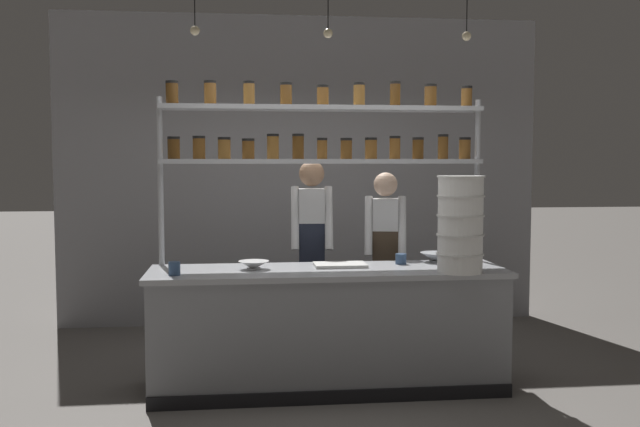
{
  "coord_description": "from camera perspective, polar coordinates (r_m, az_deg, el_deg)",
  "views": [
    {
      "loc": [
        -0.67,
        -5.3,
        1.74
      ],
      "look_at": [
        -0.04,
        0.2,
        1.33
      ],
      "focal_mm": 40.0,
      "sensor_mm": 36.0,
      "label": 1
    }
  ],
  "objects": [
    {
      "name": "ground_plane",
      "position": [
        5.61,
        0.63,
        -13.77
      ],
      "size": [
        40.0,
        40.0,
        0.0
      ],
      "primitive_type": "plane",
      "color": "slate"
    },
    {
      "name": "prep_counter",
      "position": [
        5.49,
        0.63,
        -9.21
      ],
      "size": [
        2.7,
        0.76,
        0.92
      ],
      "color": "gray",
      "rests_on": "ground_plane"
    },
    {
      "name": "serving_cup_front",
      "position": [
        5.68,
        6.49,
        -3.63
      ],
      "size": [
        0.09,
        0.09,
        0.08
      ],
      "color": "#334C70",
      "rests_on": "prep_counter"
    },
    {
      "name": "serving_cup_by_board",
      "position": [
        5.2,
        -11.57,
        -4.34
      ],
      "size": [
        0.08,
        0.08,
        0.1
      ],
      "color": "#334C70",
      "rests_on": "prep_counter"
    },
    {
      "name": "prep_bowl_center_front",
      "position": [
        5.4,
        -5.32,
        -4.14
      ],
      "size": [
        0.23,
        0.23,
        0.06
      ],
      "color": "white",
      "rests_on": "prep_counter"
    },
    {
      "name": "cutting_board",
      "position": [
        5.52,
        1.62,
        -4.13
      ],
      "size": [
        0.4,
        0.26,
        0.02
      ],
      "color": "silver",
      "rests_on": "prep_counter"
    },
    {
      "name": "pendant_light_row",
      "position": [
        5.43,
        0.95,
        14.46
      ],
      "size": [
        2.09,
        0.07,
        0.56
      ],
      "color": "black"
    },
    {
      "name": "back_wall",
      "position": [
        7.62,
        -1.52,
        3.41
      ],
      "size": [
        5.1,
        0.12,
        3.25
      ],
      "primitive_type": "cube",
      "color": "#939399",
      "rests_on": "ground_plane"
    },
    {
      "name": "spice_shelf_unit",
      "position": [
        5.67,
        0.1,
        5.8
      ],
      "size": [
        2.58,
        0.28,
        2.37
      ],
      "color": "#ADAFB5",
      "rests_on": "ground_plane"
    },
    {
      "name": "container_stack",
      "position": [
        5.29,
        11.16,
        -0.84
      ],
      "size": [
        0.35,
        0.35,
        0.71
      ],
      "color": "white",
      "rests_on": "prep_counter"
    },
    {
      "name": "chef_center",
      "position": [
        6.26,
        5.23,
        -3.1
      ],
      "size": [
        0.4,
        0.32,
        1.63
      ],
      "rotation": [
        0.0,
        0.0,
        -0.2
      ],
      "color": "black",
      "rests_on": "ground_plane"
    },
    {
      "name": "chef_left",
      "position": [
        6.19,
        -0.66,
        -2.51
      ],
      "size": [
        0.38,
        0.31,
        1.74
      ],
      "rotation": [
        0.0,
        0.0,
        -0.07
      ],
      "color": "black",
      "rests_on": "ground_plane"
    },
    {
      "name": "prep_bowl_near_left",
      "position": [
        5.84,
        9.34,
        -3.48
      ],
      "size": [
        0.27,
        0.27,
        0.08
      ],
      "color": "#B2B7BC",
      "rests_on": "prep_counter"
    }
  ]
}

